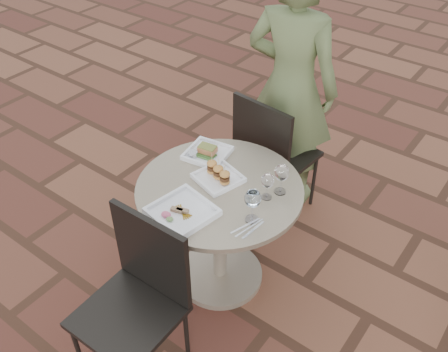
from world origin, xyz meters
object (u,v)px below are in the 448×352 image
Objects in this scene: diner at (291,87)px; chair_far at (270,149)px; plate_salmon at (207,153)px; plate_tuna at (182,212)px; chair_near at (139,290)px; cafe_table at (220,220)px; plate_sliders at (218,175)px.

chair_far is at bearing 90.91° from diner.
plate_salmon reaches higher than plate_tuna.
chair_far is 0.54m from plate_salmon.
chair_far reaches higher than plate_salmon.
plate_tuna is at bearing -66.00° from plate_salmon.
chair_far is at bearing 93.88° from chair_near.
plate_sliders reaches higher than cafe_table.
plate_salmon is 0.80× the size of plate_tuna.
cafe_table is 0.97× the size of chair_far.
plate_salmon is (-0.23, 0.18, 0.26)m from cafe_table.
cafe_table is at bearing 85.57° from plate_tuna.
diner is (-0.14, 0.95, 0.38)m from cafe_table.
plate_salmon is at bearing 143.24° from plate_sliders.
plate_tuna is (-0.02, -0.28, 0.26)m from cafe_table.
plate_sliders is (0.10, -0.90, -0.10)m from diner.
cafe_table is 3.29× the size of plate_sliders.
cafe_table is 0.97× the size of chair_near.
diner reaches higher than chair_far.
plate_salmon is at bearing 141.08° from cafe_table.
diner is 5.21× the size of plate_tuna.
plate_sliders is at bearing 133.00° from cafe_table.
diner is (-0.04, 0.28, 0.31)m from chair_far.
plate_salmon is at bearing 114.00° from plate_tuna.
chair_far is (-0.10, 0.67, 0.07)m from cafe_table.
chair_far reaches higher than plate_tuna.
plate_tuna is at bearing 87.79° from diner.
chair_far is 0.54× the size of diner.
chair_far reaches higher than cafe_table.
plate_sliders is at bearing 93.65° from plate_tuna.
cafe_table is 3.40× the size of plate_salmon.
chair_far is 2.80× the size of plate_tuna.
plate_salmon is (-0.25, 0.84, 0.20)m from chair_near.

